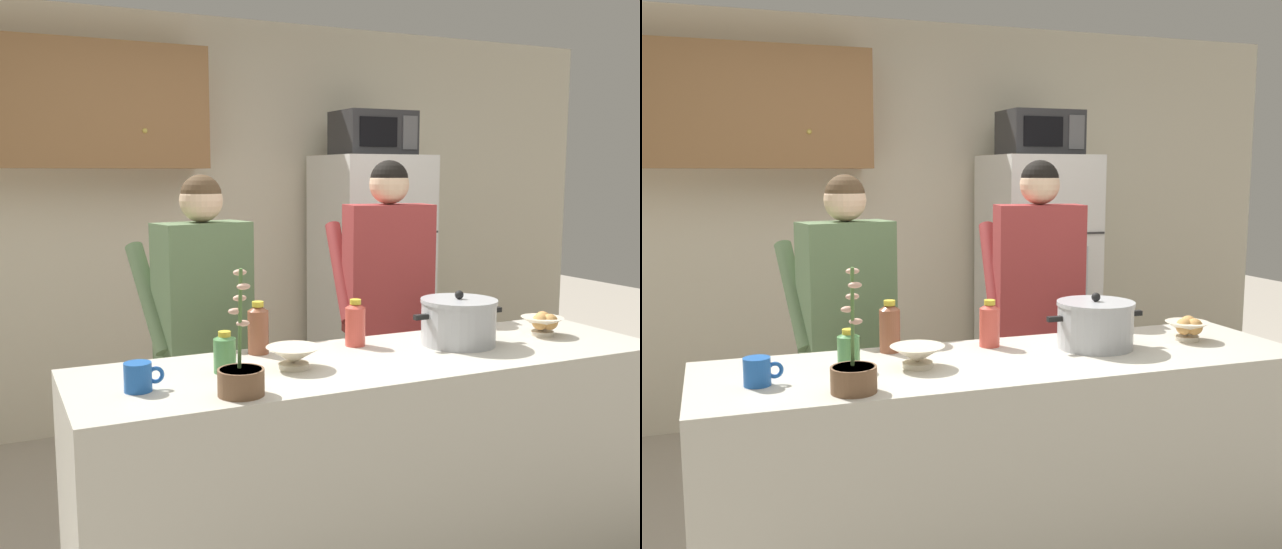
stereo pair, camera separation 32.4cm
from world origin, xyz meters
TOP-DOWN VIEW (x-y plane):
  - back_wall_unit at (-0.27, 2.25)m, footprint 6.00×0.48m
  - kitchen_island at (0.00, 0.00)m, footprint 2.32×0.68m
  - refrigerator at (0.97, 1.85)m, footprint 0.64×0.68m
  - microwave at (0.97, 1.83)m, footprint 0.48×0.37m
  - person_near_pot at (-0.49, 0.75)m, footprint 0.55×0.49m
  - person_by_sink at (0.48, 0.78)m, footprint 0.57×0.49m
  - cooking_pot at (0.40, 0.05)m, footprint 0.42×0.31m
  - coffee_mug at (-0.92, -0.05)m, footprint 0.13×0.09m
  - bread_bowl at (0.82, 0.03)m, footprint 0.18×0.18m
  - empty_bowl at (-0.36, -0.01)m, footprint 0.20×0.20m
  - bottle_near_edge at (0.00, 0.21)m, footprint 0.08×0.08m
  - bottle_mid_counter at (-0.40, 0.25)m, footprint 0.08×0.08m
  - bottle_far_corner at (-0.60, 0.05)m, footprint 0.08×0.08m
  - potted_orchid at (-0.64, -0.23)m, footprint 0.15×0.15m

SIDE VIEW (x-z plane):
  - kitchen_island at x=0.00m, z-range 0.00..0.92m
  - refrigerator at x=0.97m, z-range 0.00..1.73m
  - empty_bowl at x=-0.36m, z-range 0.93..1.01m
  - coffee_mug at x=-0.92m, z-range 0.92..1.02m
  - bread_bowl at x=0.82m, z-range 0.92..1.02m
  - potted_orchid at x=-0.64m, z-range 0.78..1.19m
  - bottle_far_corner at x=-0.60m, z-range 0.92..1.07m
  - person_near_pot at x=-0.49m, z-range 0.20..1.81m
  - bottle_near_edge at x=0.00m, z-range 0.92..1.11m
  - cooking_pot at x=0.40m, z-range 0.90..1.13m
  - bottle_mid_counter at x=-0.40m, z-range 0.92..1.12m
  - person_by_sink at x=0.48m, z-range 0.21..1.89m
  - back_wall_unit at x=-0.27m, z-range 0.15..2.75m
  - microwave at x=0.97m, z-range 1.73..2.01m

